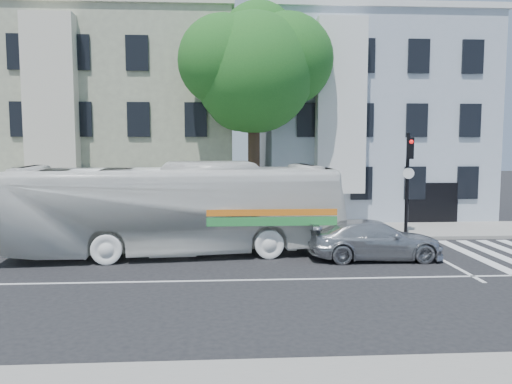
{
  "coord_description": "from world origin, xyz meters",
  "views": [
    {
      "loc": [
        -1.37,
        -15.09,
        4.22
      ],
      "look_at": [
        -0.21,
        3.58,
        2.4
      ],
      "focal_mm": 35.0,
      "sensor_mm": 36.0,
      "label": 1
    }
  ],
  "objects": [
    {
      "name": "ground",
      "position": [
        0.0,
        0.0,
        0.0
      ],
      "size": [
        120.0,
        120.0,
        0.0
      ],
      "primitive_type": "plane",
      "color": "black",
      "rests_on": "ground"
    },
    {
      "name": "sidewalk_far",
      "position": [
        0.0,
        8.0,
        0.07
      ],
      "size": [
        80.0,
        4.0,
        0.15
      ],
      "primitive_type": "cube",
      "color": "gray",
      "rests_on": "ground"
    },
    {
      "name": "building_left",
      "position": [
        -7.0,
        15.0,
        5.5
      ],
      "size": [
        12.0,
        10.0,
        11.0
      ],
      "primitive_type": "cube",
      "color": "gray",
      "rests_on": "ground"
    },
    {
      "name": "building_right",
      "position": [
        7.0,
        15.0,
        5.5
      ],
      "size": [
        12.0,
        10.0,
        11.0
      ],
      "primitive_type": "cube",
      "color": "#A1B0C0",
      "rests_on": "ground"
    },
    {
      "name": "street_tree",
      "position": [
        0.06,
        8.74,
        7.83
      ],
      "size": [
        7.3,
        5.9,
        11.1
      ],
      "color": "#2D2116",
      "rests_on": "ground"
    },
    {
      "name": "bus",
      "position": [
        -3.21,
        3.87,
        1.76
      ],
      "size": [
        4.14,
        12.88,
        3.52
      ],
      "primitive_type": "imported",
      "rotation": [
        0.0,
        0.0,
        1.67
      ],
      "color": "white",
      "rests_on": "ground"
    },
    {
      "name": "sedan",
      "position": [
        4.1,
        2.6,
        0.71
      ],
      "size": [
        2.05,
        4.92,
        1.42
      ],
      "primitive_type": "imported",
      "rotation": [
        0.0,
        0.0,
        1.56
      ],
      "color": "#B1B3B9",
      "rests_on": "ground"
    },
    {
      "name": "hedge",
      "position": [
        -5.01,
        6.8,
        0.5
      ],
      "size": [
        8.46,
        2.82,
        0.7
      ],
      "primitive_type": null,
      "rotation": [
        0.0,
        0.0,
        0.24
      ],
      "color": "#2F5D1E",
      "rests_on": "sidewalk_far"
    },
    {
      "name": "traffic_signal",
      "position": [
        6.78,
        6.61,
        3.03
      ],
      "size": [
        0.48,
        0.55,
        4.69
      ],
      "rotation": [
        0.0,
        0.0,
        -0.27
      ],
      "color": "black",
      "rests_on": "ground"
    }
  ]
}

